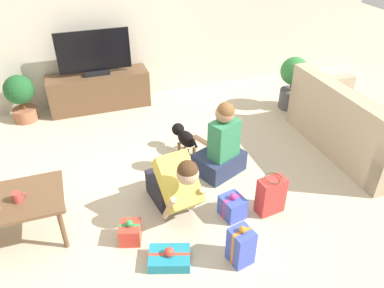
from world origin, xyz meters
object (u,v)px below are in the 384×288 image
object	(u,v)px
mug	(17,197)
person_sitting	(221,147)
coffee_table	(8,205)
potted_plant_back_left	(20,96)
gift_box_d	(130,232)
potted_plant_corner_right	(293,80)
tv_console	(100,91)
person_kneeling	(174,184)
dog	(184,136)
gift_bag_a	(271,195)
sofa_right	(356,128)
gift_box_b	(169,258)
gift_box_c	(232,207)
gift_box_a	(241,246)
tv	(94,55)

from	to	relation	value
mug	person_sitting	bearing A→B (deg)	10.64
coffee_table	potted_plant_back_left	world-z (taller)	potted_plant_back_left
person_sitting	gift_box_d	world-z (taller)	person_sitting
potted_plant_corner_right	gift_box_d	distance (m)	3.37
gift_box_d	mug	distance (m)	1.02
tv_console	mug	world-z (taller)	mug
gift_box_d	potted_plant_back_left	bearing A→B (deg)	109.76
person_kneeling	person_sitting	size ratio (longest dim) A/B	0.92
person_sitting	potted_plant_corner_right	bearing A→B (deg)	-168.18
coffee_table	mug	bearing A→B (deg)	-22.36
potted_plant_corner_right	person_sitting	size ratio (longest dim) A/B	0.87
dog	person_kneeling	bearing A→B (deg)	51.22
gift_bag_a	sofa_right	bearing A→B (deg)	23.97
gift_box_b	gift_box_d	bearing A→B (deg)	126.17
person_kneeling	dog	xyz separation A→B (m)	(0.42, 1.01, -0.14)
person_kneeling	tv_console	bearing A→B (deg)	90.41
potted_plant_corner_right	person_kneeling	world-z (taller)	person_kneeling
potted_plant_back_left	person_kneeling	xyz separation A→B (m)	(1.48, -2.49, -0.03)
gift_box_c	gift_bag_a	xyz separation A→B (m)	(0.38, -0.06, 0.09)
gift_box_c	gift_bag_a	distance (m)	0.40
sofa_right	gift_box_d	bearing A→B (deg)	101.88
potted_plant_corner_right	gift_box_a	size ratio (longest dim) A/B	1.94
sofa_right	gift_box_a	size ratio (longest dim) A/B	4.38
dog	gift_box_d	world-z (taller)	dog
person_kneeling	gift_box_d	bearing A→B (deg)	-163.70
tv_console	potted_plant_back_left	distance (m)	1.08
potted_plant_back_left	gift_box_a	distance (m)	3.75
sofa_right	gift_box_d	world-z (taller)	sofa_right
person_kneeling	gift_box_c	bearing A→B (deg)	-33.15
potted_plant_back_left	gift_box_d	size ratio (longest dim) A/B	2.71
coffee_table	tv_console	bearing A→B (deg)	66.11
dog	gift_bag_a	size ratio (longest dim) A/B	1.17
sofa_right	gift_bag_a	bearing A→B (deg)	113.97
person_kneeling	gift_box_d	xyz separation A→B (m)	(-0.50, -0.23, -0.26)
dog	potted_plant_corner_right	bearing A→B (deg)	-178.23
potted_plant_back_left	mug	xyz separation A→B (m)	(0.10, -2.41, 0.13)
gift_box_a	gift_box_d	bearing A→B (deg)	147.87
tv_console	gift_box_c	xyz separation A→B (m)	(0.92, -2.78, -0.16)
tv_console	potted_plant_back_left	xyz separation A→B (m)	(-1.07, -0.05, 0.11)
tv_console	gift_box_a	xyz separation A→B (m)	(0.76, -3.31, -0.09)
gift_box_c	tv_console	bearing A→B (deg)	108.36
potted_plant_corner_right	mug	world-z (taller)	potted_plant_corner_right
gift_box_b	gift_box_c	xyz separation A→B (m)	(0.75, 0.36, 0.06)
tv	gift_box_b	xyz separation A→B (m)	(0.17, -3.14, -0.76)
gift_box_a	person_kneeling	bearing A→B (deg)	115.01
potted_plant_back_left	dog	bearing A→B (deg)	-38.08
tv	mug	size ratio (longest dim) A/B	8.47
person_kneeling	gift_box_c	distance (m)	0.62
gift_box_b	gift_box_d	xyz separation A→B (m)	(-0.27, 0.36, 0.04)
potted_plant_corner_right	gift_box_d	world-z (taller)	potted_plant_corner_right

